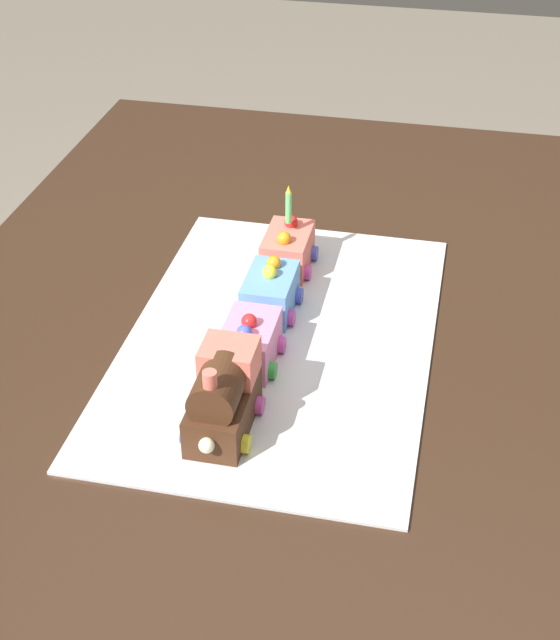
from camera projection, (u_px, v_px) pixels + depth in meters
The scene contains 7 objects.
dining_table at pixel (284, 375), 1.34m from camera, with size 1.40×1.00×0.74m.
cake_board at pixel (280, 340), 1.23m from camera, with size 0.60×0.40×0.00m, color silver.
cake_locomotive at pixel (223, 395), 1.06m from camera, with size 0.14×0.08×0.12m.
cake_car_flatbed_bubblegum at pixel (250, 343), 1.17m from camera, with size 0.10×0.08×0.07m.
cake_car_caboose_sky_blue at pixel (270, 293), 1.27m from camera, with size 0.10×0.08×0.07m.
cake_car_hopper_coral at pixel (288, 250), 1.36m from camera, with size 0.10×0.08×0.07m.
birthday_candle at pixel (289, 205), 1.32m from camera, with size 0.01×0.01×0.06m.
Camera 1 is at (-1.03, -0.22, 1.47)m, focal length 51.88 mm.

